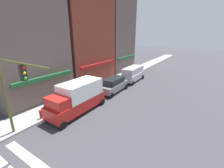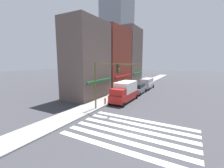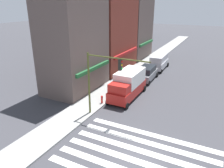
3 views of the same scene
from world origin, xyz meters
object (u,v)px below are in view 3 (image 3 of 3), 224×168
at_px(traffic_signal, 102,75).
at_px(van_silver, 159,61).
at_px(pedestrian_white_shirt, 122,73).
at_px(box_truck_red, 128,84).
at_px(suv_grey, 147,73).
at_px(fire_hydrant, 102,99).

xyz_separation_m(traffic_signal, van_silver, (17.91, -0.27, -2.94)).
bearing_deg(pedestrian_white_shirt, box_truck_red, -20.62).
xyz_separation_m(box_truck_red, suv_grey, (6.62, 0.00, -0.56)).
distance_m(box_truck_red, suv_grey, 6.65).
height_order(traffic_signal, fire_hydrant, traffic_signal).
bearing_deg(box_truck_red, fire_hydrant, 150.26).
xyz_separation_m(pedestrian_white_shirt, fire_hydrant, (-7.92, -1.33, -0.46)).
bearing_deg(suv_grey, pedestrian_white_shirt, 117.01).
xyz_separation_m(traffic_signal, fire_hydrant, (2.33, 1.43, -3.61)).
height_order(box_truck_red, pedestrian_white_shirt, box_truck_red).
bearing_deg(box_truck_red, suv_grey, 0.13).
bearing_deg(pedestrian_white_shirt, suv_grey, 66.65).
height_order(traffic_signal, box_truck_red, traffic_signal).
bearing_deg(fire_hydrant, suv_grey, -10.06).
bearing_deg(fire_hydrant, van_silver, -6.23).
bearing_deg(suv_grey, traffic_signal, 177.00).
height_order(pedestrian_white_shirt, fire_hydrant, pedestrian_white_shirt).
relative_size(traffic_signal, suv_grey, 1.27).
xyz_separation_m(suv_grey, fire_hydrant, (-9.58, 1.70, -0.42)).
relative_size(traffic_signal, box_truck_red, 0.98).
xyz_separation_m(van_silver, pedestrian_white_shirt, (-7.66, 3.03, -0.21)).
distance_m(box_truck_red, fire_hydrant, 3.55).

